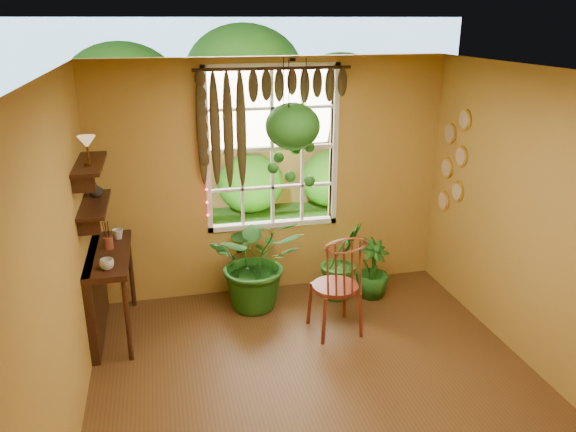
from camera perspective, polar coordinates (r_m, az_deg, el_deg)
name	(u,v)px	position (r m, az deg, el deg)	size (l,w,h in m)	color
floor	(328,403)	(5.02, 4.09, -18.43)	(4.50, 4.50, 0.00)	#593819
ceiling	(337,77)	(3.98, 5.03, 13.92)	(4.50, 4.50, 0.00)	silver
wall_back	(273,179)	(6.38, -1.54, 3.73)	(4.00, 4.00, 0.00)	#BB953F
wall_left	(55,283)	(4.22, -22.55, -6.34)	(4.50, 4.50, 0.00)	#BB953F
wall_right	(559,235)	(5.26, 25.81, -1.78)	(4.50, 4.50, 0.00)	#BB953F
window	(272,149)	(6.33, -1.63, 6.86)	(1.52, 0.10, 1.86)	white
valance_vine	(266,98)	(6.09, -2.24, 11.88)	(1.70, 0.12, 1.10)	#361C0E
string_lights	(204,149)	(6.12, -8.49, 6.71)	(0.03, 0.03, 1.54)	#FF2633
wall_plates	(453,162)	(6.60, 16.45, 5.26)	(0.04, 0.32, 1.10)	#FDF0CF
counter_ledge	(101,285)	(5.97, -18.50, -6.66)	(0.40, 1.20, 0.90)	#361C0E
shelf_lower	(94,204)	(5.66, -19.07, 1.11)	(0.25, 0.90, 0.04)	#361C0E
shelf_upper	(90,164)	(5.56, -19.52, 5.03)	(0.25, 0.90, 0.04)	#361C0E
backyard	(236,118)	(10.89, -5.28, 9.89)	(14.00, 10.00, 12.00)	#1B4F16
windsor_chair	(336,300)	(5.80, 4.93, -8.47)	(0.52, 0.55, 1.27)	maroon
potted_plant_left	(257,260)	(6.20, -3.15, -4.52)	(1.01, 0.88, 1.12)	#1A4913
potted_plant_mid	(342,260)	(6.47, 5.53, -4.48)	(0.51, 0.41, 0.93)	#1A4913
potted_plant_right	(372,269)	(6.57, 8.58, -5.35)	(0.39, 0.39, 0.69)	#1A4913
hanging_basket	(293,133)	(6.05, 0.47, 8.40)	(0.59, 0.59, 1.36)	black
cup_a	(107,264)	(5.42, -17.93, -4.67)	(0.13, 0.13, 0.10)	silver
cup_b	(118,234)	(6.11, -16.90, -1.78)	(0.11, 0.11, 0.10)	beige
brush_jar	(107,235)	(5.86, -17.88, -1.86)	(0.10, 0.10, 0.36)	brown
shelf_vase	(96,190)	(5.82, -18.95, 2.55)	(0.14, 0.14, 0.15)	#B2AD99
tiffany_lamp	(87,144)	(5.37, -19.76, 6.92)	(0.16, 0.16, 0.27)	#513317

